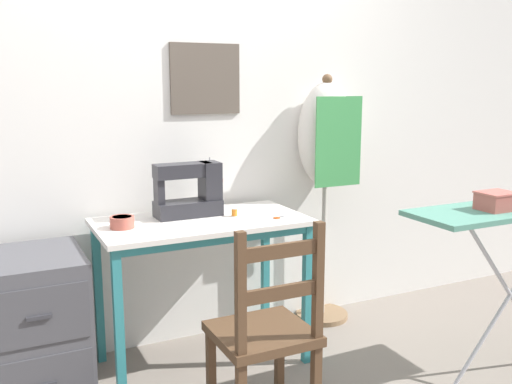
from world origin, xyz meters
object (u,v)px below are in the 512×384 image
Objects in this scene: sewing_machine at (191,191)px; filing_cabinet at (36,328)px; fabric_bowl at (122,222)px; thread_spool_near_machine at (234,212)px; scissors at (282,217)px; storage_box at (496,201)px; wooden_chair at (265,333)px; dress_form at (326,145)px.

filing_cabinet is at bearing -173.08° from sewing_machine.
thread_spool_near_machine is (0.57, -0.01, -0.01)m from fabric_bowl.
scissors is 3.46× the size of thread_spool_near_machine.
scissors is at bearing -10.24° from fabric_bowl.
scissors is 1.01m from storage_box.
storage_box is at bearing -27.88° from fabric_bowl.
storage_box is (1.94, -0.81, 0.57)m from filing_cabinet.
fabric_bowl is 1.73m from storage_box.
scissors is (0.40, -0.24, -0.13)m from sewing_machine.
dress_form reaches higher than wooden_chair.
dress_form is at bearing 17.96° from thread_spool_near_machine.
dress_form reaches higher than sewing_machine.
fabric_bowl is at bearing 152.12° from storage_box.
sewing_machine is 0.89m from wooden_chair.
wooden_chair is at bearing -86.17° from sewing_machine.
fabric_bowl is 0.13× the size of wooden_chair.
wooden_chair is (0.43, -0.65, -0.38)m from fabric_bowl.
thread_spool_near_machine is 0.78m from dress_form.
thread_spool_near_machine is 0.05× the size of wooden_chair.
sewing_machine reaches higher than wooden_chair.
fabric_bowl is at bearing -0.37° from filing_cabinet.
thread_spool_near_machine is 0.26× the size of storage_box.
dress_form is (1.67, 0.21, 0.73)m from filing_cabinet.
dress_form is at bearing 7.48° from sewing_machine.
fabric_bowl is 1.31m from dress_form.
storage_box is at bearing -39.93° from thread_spool_near_machine.
filing_cabinet is 1.84m from dress_form.
sewing_machine is 0.97m from filing_cabinet.
sewing_machine is at bearing 6.92° from filing_cabinet.
sewing_machine is 1.46m from storage_box.
dress_form is (0.83, 0.86, 0.66)m from wooden_chair.
scissors is at bearing -32.74° from thread_spool_near_machine.
fabric_bowl is 0.69× the size of storage_box.
thread_spool_near_machine is at bearing 140.07° from storage_box.
dress_form is 1.07m from storage_box.
filing_cabinet is 4.22× the size of storage_box.
thread_spool_near_machine is at bearing 147.26° from scissors.
sewing_machine is 0.25m from thread_spool_near_machine.
wooden_chair is at bearing -37.65° from filing_cabinet.
scissors is 0.21× the size of filing_cabinet.
wooden_chair reaches higher than filing_cabinet.
sewing_machine is 2.43× the size of scissors.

